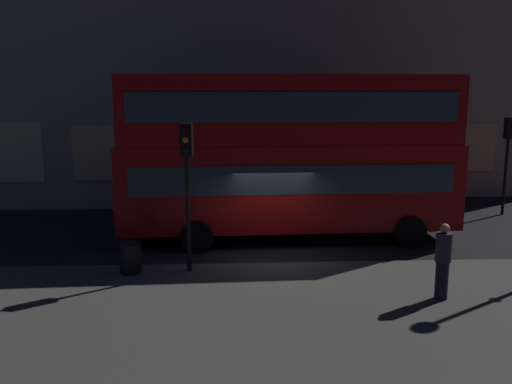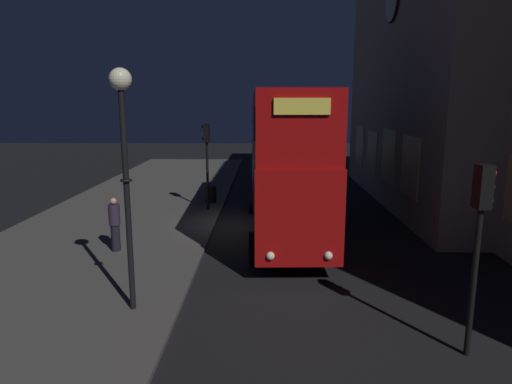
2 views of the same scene
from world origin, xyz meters
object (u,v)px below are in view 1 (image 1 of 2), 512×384
Objects in this scene: traffic_light_far_side at (507,145)px; pedestrian at (443,261)px; traffic_light_near_kerb at (187,166)px; litter_bin at (130,258)px; double_decker_bus at (289,150)px.

traffic_light_far_side reaches higher than pedestrian.
pedestrian is (6.14, -2.36, -1.96)m from traffic_light_near_kerb.
litter_bin is (-13.81, -6.94, -2.30)m from traffic_light_far_side.
traffic_light_far_side is 15.62m from litter_bin.
litter_bin is at bearing -144.85° from double_decker_bus.
traffic_light_near_kerb is at bearing 1.76° from litter_bin.
double_decker_bus is at bearing 55.63° from traffic_light_near_kerb.
traffic_light_far_side is at bearing 26.69° from litter_bin.
double_decker_bus is 2.87× the size of traffic_light_far_side.
pedestrian is at bearing 52.29° from traffic_light_far_side.
traffic_light_near_kerb is 2.95m from litter_bin.
pedestrian is 8.08m from litter_bin.
traffic_light_far_side is 2.14× the size of pedestrian.
traffic_light_far_side reaches higher than litter_bin.
traffic_light_near_kerb reaches higher than pedestrian.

